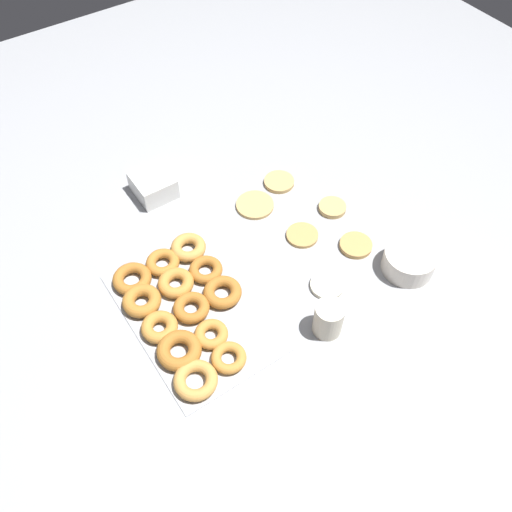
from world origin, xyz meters
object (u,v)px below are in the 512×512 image
pancake_1 (327,285)px  paper_cup (328,319)px  pancake_3 (279,182)px  pancake_2 (356,245)px  pancake_0 (332,207)px  batter_bowl (409,261)px  pancake_4 (255,205)px  pancake_5 (302,235)px  donut_tray (183,307)px  container_stack (153,185)px

pancake_1 → paper_cup: bearing=-39.0°
pancake_3 → paper_cup: bearing=-22.5°
pancake_2 → pancake_3: size_ratio=0.98×
pancake_3 → paper_cup: size_ratio=0.97×
pancake_0 → pancake_3: bearing=-159.1°
pancake_2 → batter_bowl: bearing=26.2°
paper_cup → pancake_4: bearing=169.1°
pancake_2 → pancake_5: (-0.12, -0.10, -0.00)m
pancake_0 → batter_bowl: bearing=6.1°
donut_tray → batter_bowl: size_ratio=3.32×
pancake_0 → donut_tray: donut_tray is taller
pancake_3 → paper_cup: 0.54m
container_stack → pancake_2: bearing=36.2°
pancake_1 → pancake_2: bearing=111.8°
pancake_2 → pancake_0: bearing=166.4°
pancake_2 → pancake_3: 0.34m
pancake_1 → pancake_5: (-0.18, 0.05, -0.00)m
pancake_4 → paper_cup: (0.46, -0.09, 0.04)m
pancake_1 → pancake_5: bearing=163.9°
pancake_0 → paper_cup: (0.32, -0.28, 0.04)m
pancake_4 → pancake_5: size_ratio=1.24×
pancake_4 → paper_cup: 0.47m
pancake_0 → pancake_5: (0.03, -0.14, -0.00)m
pancake_1 → pancake_3: size_ratio=0.96×
pancake_5 → paper_cup: paper_cup is taller
paper_cup → donut_tray: bearing=-132.5°
pancake_0 → paper_cup: 0.42m
batter_bowl → container_stack: 0.79m
donut_tray → paper_cup: 0.38m
paper_cup → pancake_2: bearing=124.7°
pancake_4 → container_stack: bearing=-134.3°
container_stack → paper_cup: bearing=11.6°
pancake_5 → paper_cup: 0.32m
pancake_0 → batter_bowl: size_ratio=0.58×
pancake_1 → pancake_4: bearing=179.2°
pancake_2 → pancake_4: size_ratio=0.81×
pancake_0 → pancake_3: (-0.18, -0.07, -0.00)m
pancake_0 → paper_cup: size_ratio=0.85×
pancake_4 → paper_cup: bearing=-10.9°
pancake_4 → donut_tray: (0.21, -0.37, 0.01)m
donut_tray → batter_bowl: 0.63m
pancake_3 → batter_bowl: (0.47, 0.10, 0.03)m
donut_tray → container_stack: container_stack is taller
batter_bowl → container_stack: size_ratio=1.15×
pancake_2 → paper_cup: 0.29m
pancake_4 → pancake_5: 0.18m
container_stack → pancake_4: bearing=45.7°
pancake_3 → donut_tray: (0.25, -0.48, 0.01)m
pancake_3 → pancake_4: pancake_3 is taller
pancake_5 → donut_tray: 0.41m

